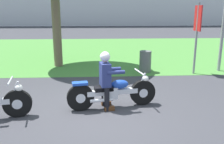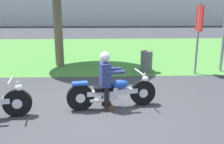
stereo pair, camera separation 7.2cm
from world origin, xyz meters
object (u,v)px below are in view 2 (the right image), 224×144
Objects in this scene: motorcycle_lead at (113,92)px; rider_lead at (106,76)px; sign_banner at (199,28)px; trash_can at (146,62)px.

motorcycle_lead is 1.57× the size of rider_lead.
motorcycle_lead is at bearing -136.08° from sign_banner.
sign_banner is at bearing -12.42° from trash_can.
motorcycle_lead is 0.84× the size of sign_banner.
rider_lead is 0.54× the size of sign_banner.
sign_banner reaches higher than trash_can.
motorcycle_lead is 0.46m from rider_lead.
trash_can is 2.25m from sign_banner.
sign_banner is (1.78, -0.39, 1.32)m from trash_can.
sign_banner reaches higher than rider_lead.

